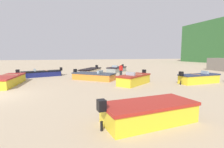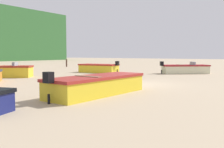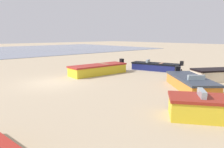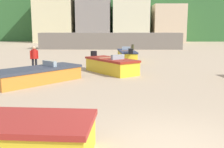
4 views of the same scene
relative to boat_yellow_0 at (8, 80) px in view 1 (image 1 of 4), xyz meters
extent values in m
cube|color=gold|center=(0.02, 0.00, -0.07)|extent=(5.12, 1.83, 0.72)
cube|color=maroon|center=(0.02, 0.00, 0.35)|extent=(5.22, 1.91, 0.12)
cube|color=black|center=(-2.68, 0.14, 0.53)|extent=(0.30, 0.33, 0.40)
cylinder|color=black|center=(-2.68, 0.14, -0.25)|extent=(0.11, 0.11, 0.36)
cube|color=#8E6A4C|center=(-0.61, 0.03, 0.40)|extent=(0.31, 1.34, 0.08)
cube|color=beige|center=(-5.25, 8.16, -0.05)|extent=(4.52, 3.51, 0.75)
cube|color=black|center=(-5.25, 8.16, 0.39)|extent=(4.65, 3.63, 0.12)
cube|color=black|center=(-7.29, 9.39, 0.57)|extent=(0.40, 0.42, 0.40)
cylinder|color=black|center=(-7.29, 9.39, -0.24)|extent=(0.14, 0.14, 0.38)
cube|color=yellow|center=(3.90, 17.13, -0.05)|extent=(1.53, 4.12, 0.76)
cube|color=#252E4B|center=(3.90, 17.13, 0.39)|extent=(1.62, 4.23, 0.12)
cube|color=black|center=(4.09, 14.94, 0.57)|extent=(0.34, 0.31, 0.40)
cylinder|color=black|center=(4.09, 14.94, -0.24)|extent=(0.11, 0.11, 0.38)
cube|color=#8C9EA8|center=(3.84, 17.83, 0.59)|extent=(0.72, 0.26, 0.28)
cube|color=#9A6A43|center=(3.94, 16.63, 0.44)|extent=(1.02, 0.33, 0.08)
cube|color=gray|center=(-8.18, 12.76, -0.11)|extent=(3.63, 3.71, 0.64)
cube|color=black|center=(-8.18, 12.76, 0.28)|extent=(3.75, 3.84, 0.12)
cube|color=black|center=(-9.56, 14.21, 0.46)|extent=(0.42, 0.42, 0.40)
cylinder|color=black|center=(-9.56, 14.21, -0.27)|extent=(0.14, 0.14, 0.32)
cube|color=#8C9EA8|center=(-7.75, 12.30, 0.48)|extent=(0.81, 0.79, 0.28)
cube|color=navy|center=(-5.25, 2.13, -0.12)|extent=(2.47, 4.58, 0.61)
cube|color=black|center=(-5.25, 2.13, 0.24)|extent=(2.57, 4.70, 0.12)
cube|color=black|center=(-5.99, 4.41, 0.42)|extent=(0.39, 0.36, 0.40)
cylinder|color=black|center=(-5.99, 4.41, -0.28)|extent=(0.13, 0.13, 0.30)
cube|color=#8C9EA8|center=(-5.01, 1.39, 0.44)|extent=(0.72, 0.40, 0.28)
cube|color=#98684E|center=(-5.42, 2.65, 0.29)|extent=(1.01, 0.53, 0.08)
cube|color=gold|center=(2.73, 10.97, -0.04)|extent=(3.36, 3.81, 0.77)
cube|color=maroon|center=(2.73, 10.97, 0.40)|extent=(3.48, 3.94, 0.12)
cube|color=black|center=(1.51, 12.59, 0.58)|extent=(0.42, 0.42, 0.40)
cylinder|color=black|center=(1.51, 12.59, -0.24)|extent=(0.14, 0.14, 0.39)
cube|color=#8C9EA8|center=(3.12, 10.46, 0.60)|extent=(0.81, 0.68, 0.28)
cube|color=#9B6D49|center=(2.45, 11.34, 0.45)|extent=(1.12, 0.92, 0.08)
cube|color=yellow|center=(10.74, 8.14, -0.08)|extent=(2.00, 3.83, 0.70)
cube|color=#A2251C|center=(10.74, 8.14, 0.33)|extent=(2.09, 3.94, 0.12)
cube|color=black|center=(10.98, 6.14, 0.51)|extent=(0.35, 0.32, 0.40)
cylinder|color=black|center=(10.98, 6.14, -0.25)|extent=(0.11, 0.11, 0.35)
cube|color=orange|center=(-0.96, 7.87, -0.11)|extent=(4.16, 4.48, 0.64)
cube|color=#313744|center=(-0.96, 7.87, 0.27)|extent=(4.28, 4.61, 0.12)
cube|color=black|center=(-2.54, 6.02, 0.45)|extent=(0.43, 0.42, 0.40)
cylinder|color=black|center=(-2.54, 6.02, -0.27)|extent=(0.14, 0.14, 0.32)
cube|color=#8C9EA8|center=(-0.45, 8.47, 0.47)|extent=(0.87, 0.78, 0.28)
cylinder|color=black|center=(-2.06, 11.43, -0.02)|extent=(0.19, 0.19, 0.82)
cylinder|color=black|center=(-2.22, 11.31, -0.02)|extent=(0.19, 0.19, 0.82)
cylinder|color=red|center=(-2.14, 11.37, 0.68)|extent=(0.47, 0.47, 0.58)
cylinder|color=red|center=(-1.96, 11.49, 0.64)|extent=(0.13, 0.13, 0.54)
cylinder|color=red|center=(-2.32, 11.24, 0.64)|extent=(0.13, 0.13, 0.54)
sphere|color=tan|center=(-2.14, 11.37, 1.08)|extent=(0.31, 0.31, 0.22)
camera|label=1|loc=(16.45, 4.96, 2.28)|focal=26.34mm
camera|label=2|loc=(-8.83, -6.82, 1.37)|focal=40.69mm
camera|label=3|loc=(11.17, 14.03, 2.85)|focal=33.87mm
camera|label=4|loc=(3.09, -5.44, 2.29)|focal=43.27mm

